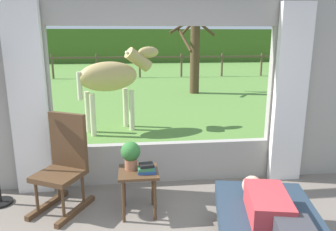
{
  "coord_description": "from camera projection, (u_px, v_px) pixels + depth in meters",
  "views": [
    {
      "loc": [
        -0.43,
        -1.97,
        1.99
      ],
      "look_at": [
        0.0,
        1.8,
        1.05
      ],
      "focal_mm": 34.84,
      "sensor_mm": 36.0,
      "label": 1
    }
  ],
  "objects": [
    {
      "name": "pasture_tree",
      "position": [
        194.0,
        52.0,
        11.05
      ],
      "size": [
        1.62,
        1.45,
        3.18
      ],
      "color": "#4C3823",
      "rests_on": "outdoor_pasture_lawn"
    },
    {
      "name": "reclining_person",
      "position": [
        277.0,
        218.0,
        2.69
      ],
      "size": [
        0.45,
        1.43,
        0.22
      ],
      "rotation": [
        0.0,
        0.0,
        -0.2
      ],
      "color": "#B23338",
      "rests_on": "recliner_sofa"
    },
    {
      "name": "book_stack",
      "position": [
        146.0,
        169.0,
        3.56
      ],
      "size": [
        0.2,
        0.15,
        0.1
      ],
      "color": "#23478C",
      "rests_on": "side_table"
    },
    {
      "name": "potted_plant",
      "position": [
        131.0,
        154.0,
        3.63
      ],
      "size": [
        0.22,
        0.22,
        0.32
      ],
      "color": "#9E6042",
      "rests_on": "side_table"
    },
    {
      "name": "back_wall_with_window",
      "position": [
        164.0,
        93.0,
        4.3
      ],
      "size": [
        5.2,
        0.12,
        2.55
      ],
      "color": "#9E998E",
      "rests_on": "ground_plane"
    },
    {
      "name": "curtain_panel_left",
      "position": [
        28.0,
        101.0,
        3.99
      ],
      "size": [
        0.44,
        0.1,
        2.4
      ],
      "primitive_type": "cube",
      "color": "silver",
      "rests_on": "ground_plane"
    },
    {
      "name": "outdoor_pasture_lawn",
      "position": [
        140.0,
        79.0,
        15.11
      ],
      "size": [
        36.0,
        21.68,
        0.02
      ],
      "primitive_type": "cube",
      "color": "#568438",
      "rests_on": "ground_plane"
    },
    {
      "name": "pasture_fence_line",
      "position": [
        140.0,
        62.0,
        15.37
      ],
      "size": [
        16.1,
        0.1,
        1.1
      ],
      "color": "brown",
      "rests_on": "outdoor_pasture_lawn"
    },
    {
      "name": "distant_hill_ridge",
      "position": [
        136.0,
        46.0,
        24.31
      ],
      "size": [
        36.0,
        2.0,
        2.4
      ],
      "primitive_type": "cube",
      "color": "#446624",
      "rests_on": "ground_plane"
    },
    {
      "name": "side_table",
      "position": [
        139.0,
        178.0,
        3.65
      ],
      "size": [
        0.44,
        0.44,
        0.52
      ],
      "color": "#4C331E",
      "rests_on": "ground_plane"
    },
    {
      "name": "rocking_chair",
      "position": [
        64.0,
        163.0,
        3.77
      ],
      "size": [
        0.72,
        0.82,
        1.12
      ],
      "rotation": [
        0.0,
        0.0,
        -0.48
      ],
      "color": "#4C331E",
      "rests_on": "ground_plane"
    },
    {
      "name": "horse",
      "position": [
        112.0,
        77.0,
        6.66
      ],
      "size": [
        1.78,
        1.08,
        1.73
      ],
      "rotation": [
        0.0,
        0.0,
        -1.15
      ],
      "color": "tan",
      "rests_on": "outdoor_pasture_lawn"
    },
    {
      "name": "curtain_panel_right",
      "position": [
        290.0,
        96.0,
        4.37
      ],
      "size": [
        0.44,
        0.1,
        2.4
      ],
      "primitive_type": "cube",
      "color": "silver",
      "rests_on": "ground_plane"
    }
  ]
}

